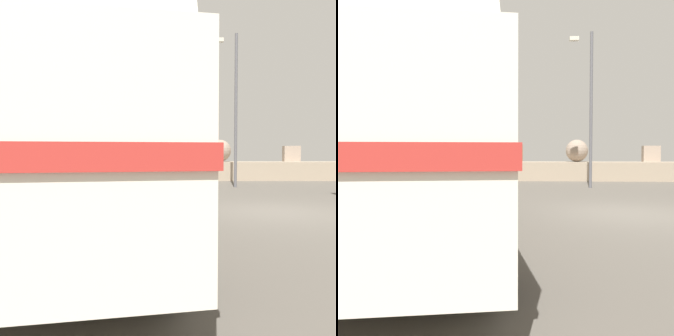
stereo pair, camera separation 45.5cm
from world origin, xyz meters
The scene contains 4 objects.
ground centered at (0.00, 0.00, 0.01)m, with size 32.00×26.00×0.02m.
breakwater centered at (-0.18, 11.80, 0.70)m, with size 31.36×2.25×2.41m.
vintage_coach centered at (-4.67, -3.43, 2.05)m, with size 3.94×8.88×3.70m.
lamp_post centered at (0.08, 7.28, 3.98)m, with size 1.00×0.88×7.14m.
Camera 2 is at (-2.66, -9.94, 1.66)m, focal length 39.34 mm.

